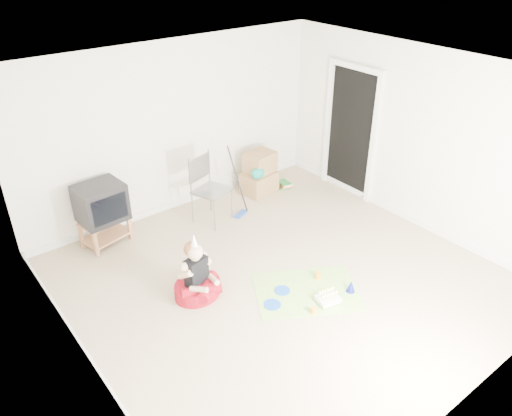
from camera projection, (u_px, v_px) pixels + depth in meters
ground at (281, 278)px, 6.41m from camera, size 5.00×5.00×0.00m
doorway_recess at (351, 133)px, 8.05m from camera, size 0.02×0.90×2.05m
tv_stand at (105, 229)px, 7.00m from camera, size 0.70×0.53×0.39m
crt_tv at (101, 203)px, 6.80m from camera, size 0.65×0.56×0.53m
folding_chair at (212, 191)px, 7.41m from camera, size 0.60×0.58×1.06m
cardboard_boxes at (259, 174)px, 8.31m from camera, size 0.62×0.51×0.70m
floor_mop at (240, 200)px, 7.68m from camera, size 0.28×0.34×1.07m
book_pile at (284, 184)px, 8.62m from camera, size 0.28×0.31×0.11m
seated_woman at (197, 282)px, 6.05m from camera, size 0.72×0.72×0.87m
party_mat at (306, 291)px, 6.18m from camera, size 1.54×1.41×0.01m
birthday_cake at (328, 300)px, 5.99m from camera, size 0.30×0.26×0.13m
blue_plate_near at (282, 290)px, 6.18m from camera, size 0.24×0.24×0.01m
blue_plate_far at (272, 305)px, 5.95m from camera, size 0.26×0.26×0.01m
orange_cup_near at (318, 275)px, 6.38m from camera, size 0.11×0.11×0.09m
orange_cup_far at (313, 310)px, 5.82m from camera, size 0.10×0.10×0.08m
blue_party_hat at (351, 286)px, 6.14m from camera, size 0.14×0.14×0.16m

